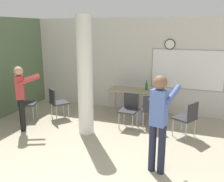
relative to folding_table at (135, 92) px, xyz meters
The scene contains 12 objects.
wall_back 0.90m from the folding_table, 91.83° to the left, with size 8.00×0.15×2.80m.
support_pillar 1.96m from the folding_table, 114.76° to the right, with size 0.36×0.36×2.80m.
folding_table is the anchor object (origin of this frame).
bottle_on_table 0.36m from the folding_table, 17.05° to the left, with size 0.07×0.07×0.28m.
waste_bin 0.77m from the folding_table, 62.87° to the right, with size 0.27×0.27×0.37m.
chair_near_pillar 2.24m from the folding_table, 152.05° to the right, with size 0.61×0.61×0.87m.
chair_table_right 0.99m from the folding_table, 50.92° to the right, with size 0.54×0.54×0.87m.
chair_mid_room 1.90m from the folding_table, 35.05° to the right, with size 0.60×0.60×0.87m.
chair_table_front 0.95m from the folding_table, 83.66° to the right, with size 0.47×0.47×0.87m.
chair_by_left_wall 3.12m from the folding_table, 153.34° to the right, with size 0.57×0.57×0.87m.
person_playing_side 3.00m from the folding_table, 67.10° to the right, with size 0.49×0.72×1.75m.
person_watching_back 3.10m from the folding_table, 138.50° to the right, with size 0.64×0.58×1.61m.
Camera 1 is at (1.85, -2.30, 2.50)m, focal length 40.00 mm.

